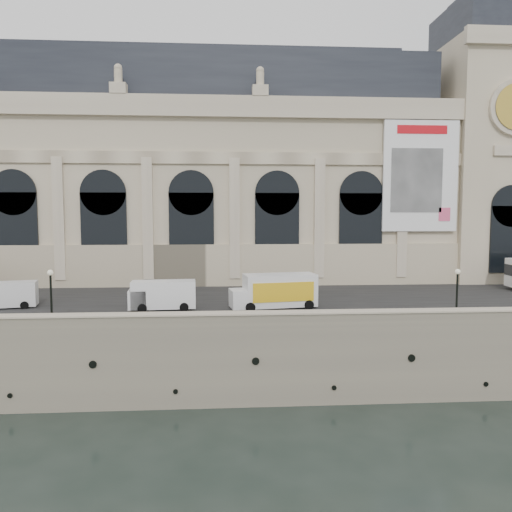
{
  "coord_description": "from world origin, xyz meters",
  "views": [
    {
      "loc": [
        -0.46,
        -36.53,
        14.74
      ],
      "look_at": [
        3.53,
        22.0,
        9.59
      ],
      "focal_mm": 35.0,
      "sensor_mm": 36.0,
      "label": 1
    }
  ],
  "objects_px": {
    "lamp_left": "(51,298)",
    "lamp_right": "(457,295)",
    "box_truck": "(275,291)",
    "van_b": "(2,295)",
    "van_c": "(160,295)"
  },
  "relations": [
    {
      "from": "lamp_left",
      "to": "lamp_right",
      "type": "bearing_deg",
      "value": -0.93
    },
    {
      "from": "box_truck",
      "to": "van_b",
      "type": "bearing_deg",
      "value": 176.17
    },
    {
      "from": "van_b",
      "to": "lamp_left",
      "type": "xyz_separation_m",
      "value": [
        6.88,
        -7.49,
        0.95
      ]
    },
    {
      "from": "van_b",
      "to": "box_truck",
      "type": "height_order",
      "value": "box_truck"
    },
    {
      "from": "van_c",
      "to": "lamp_right",
      "type": "relative_size",
      "value": 1.42
    },
    {
      "from": "lamp_right",
      "to": "box_truck",
      "type": "bearing_deg",
      "value": 155.56
    },
    {
      "from": "box_truck",
      "to": "lamp_left",
      "type": "relative_size",
      "value": 1.85
    },
    {
      "from": "van_c",
      "to": "lamp_left",
      "type": "xyz_separation_m",
      "value": [
        -7.51,
        -5.82,
        0.84
      ]
    },
    {
      "from": "van_c",
      "to": "box_truck",
      "type": "xyz_separation_m",
      "value": [
        10.42,
        0.01,
        0.24
      ]
    },
    {
      "from": "van_b",
      "to": "van_c",
      "type": "height_order",
      "value": "van_c"
    },
    {
      "from": "box_truck",
      "to": "lamp_right",
      "type": "bearing_deg",
      "value": -24.44
    },
    {
      "from": "van_b",
      "to": "lamp_right",
      "type": "distance_m",
      "value": 39.6
    },
    {
      "from": "lamp_left",
      "to": "van_c",
      "type": "bearing_deg",
      "value": 37.78
    },
    {
      "from": "van_c",
      "to": "box_truck",
      "type": "bearing_deg",
      "value": 0.04
    },
    {
      "from": "van_c",
      "to": "box_truck",
      "type": "height_order",
      "value": "box_truck"
    }
  ]
}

